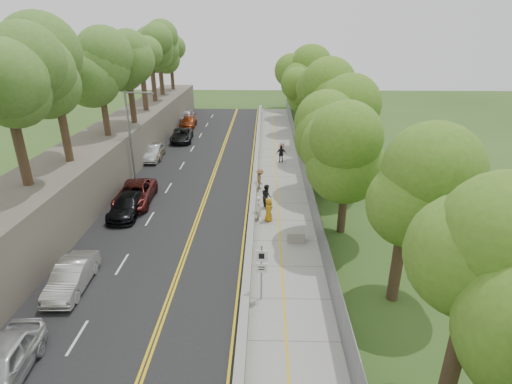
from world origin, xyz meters
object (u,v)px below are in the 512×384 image
(streetlight, at_px, (132,130))
(signpost, at_px, (262,267))
(car_1, at_px, (72,276))
(painter_0, at_px, (269,210))
(concrete_block, at_px, (296,236))
(person_far, at_px, (281,154))
(construction_barrel, at_px, (282,147))
(car_2, at_px, (135,194))
(car_0, at_px, (0,366))

(streetlight, relative_size, signpost, 2.58)
(car_1, relative_size, painter_0, 2.51)
(concrete_block, bearing_deg, person_far, 91.40)
(construction_barrel, bearing_deg, signpost, -94.23)
(construction_barrel, distance_m, car_2, 18.92)
(painter_0, relative_size, person_far, 0.98)
(concrete_block, distance_m, painter_0, 3.42)
(car_0, relative_size, car_1, 1.07)
(signpost, relative_size, car_2, 0.55)
(streetlight, xyz_separation_m, car_2, (1.43, -5.25, -3.81))
(painter_0, xyz_separation_m, person_far, (1.35, 13.43, 0.02))
(construction_barrel, relative_size, car_2, 0.15)
(signpost, relative_size, painter_0, 1.76)
(car_2, bearing_deg, streetlight, 101.63)
(car_0, bearing_deg, streetlight, 89.36)
(car_1, bearing_deg, concrete_block, 21.21)
(car_1, height_order, painter_0, painter_0)
(concrete_block, distance_m, car_1, 13.33)
(signpost, distance_m, construction_barrel, 26.48)
(person_far, bearing_deg, streetlight, 15.19)
(concrete_block, height_order, painter_0, painter_0)
(signpost, xyz_separation_m, car_1, (-10.05, 0.65, -1.19))
(car_2, relative_size, painter_0, 3.22)
(car_1, relative_size, car_2, 0.78)
(construction_barrel, distance_m, person_far, 4.06)
(construction_barrel, distance_m, car_0, 33.98)
(car_1, xyz_separation_m, person_far, (11.80, 21.68, 0.18))
(streetlight, relative_size, car_1, 1.81)
(signpost, bearing_deg, streetlight, 124.08)
(car_0, xyz_separation_m, car_2, (-0.03, 17.19, -0.02))
(concrete_block, bearing_deg, construction_barrel, 90.56)
(construction_barrel, height_order, concrete_block, construction_barrel)
(construction_barrel, distance_m, car_1, 28.38)
(signpost, relative_size, construction_barrel, 3.53)
(construction_barrel, xyz_separation_m, car_0, (-12.00, -31.78, 0.36))
(streetlight, xyz_separation_m, person_far, (13.26, 5.32, -3.69))
(car_1, bearing_deg, car_2, 87.65)
(painter_0, bearing_deg, car_2, 59.54)
(concrete_block, bearing_deg, painter_0, 121.20)
(concrete_block, xyz_separation_m, car_1, (-12.20, -5.36, 0.35))
(concrete_block, bearing_deg, car_2, 154.80)
(person_far, bearing_deg, car_0, 60.29)
(construction_barrel, height_order, person_far, person_far)
(construction_barrel, bearing_deg, painter_0, -95.07)
(car_1, bearing_deg, car_0, -92.51)
(signpost, height_order, person_far, signpost)
(concrete_block, height_order, person_far, person_far)
(signpost, height_order, construction_barrel, signpost)
(car_1, distance_m, painter_0, 13.32)
(signpost, distance_m, painter_0, 8.97)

